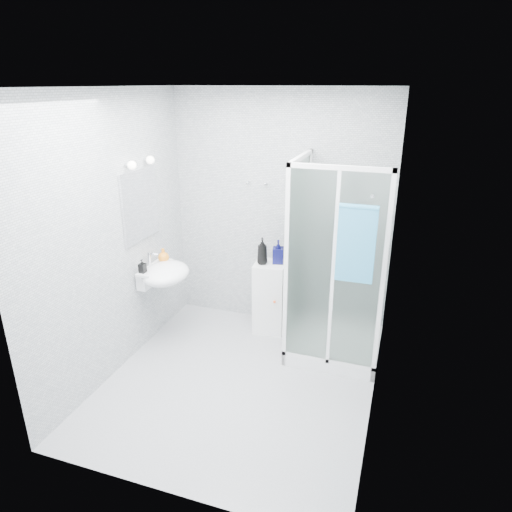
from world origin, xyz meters
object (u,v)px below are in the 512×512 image
(shower_enclosure, at_px, (327,314))
(soap_dispenser_orange, at_px, (163,255))
(storage_cabinet, at_px, (270,297))
(shampoo_bottle_a, at_px, (262,251))
(wall_basin, at_px, (163,273))
(hand_towel, at_px, (356,242))
(soap_dispenser_black, at_px, (142,266))
(shampoo_bottle_b, at_px, (278,252))

(shower_enclosure, xyz_separation_m, soap_dispenser_orange, (-1.72, -0.18, 0.49))
(storage_cabinet, distance_m, shampoo_bottle_a, 0.56)
(wall_basin, xyz_separation_m, hand_towel, (1.92, -0.09, 0.58))
(shower_enclosure, xyz_separation_m, hand_towel, (0.26, -0.40, 0.93))
(wall_basin, xyz_separation_m, shampoo_bottle_a, (0.89, 0.55, 0.16))
(soap_dispenser_black, bearing_deg, shower_enclosure, 15.56)
(soap_dispenser_black, bearing_deg, soap_dispenser_orange, 79.93)
(soap_dispenser_orange, bearing_deg, shampoo_bottle_a, 23.47)
(wall_basin, distance_m, soap_dispenser_orange, 0.21)
(shampoo_bottle_b, bearing_deg, soap_dispenser_orange, -155.87)
(shower_enclosure, bearing_deg, soap_dispenser_black, -164.44)
(hand_towel, bearing_deg, storage_cabinet, 144.66)
(shower_enclosure, height_order, shampoo_bottle_a, shower_enclosure)
(wall_basin, distance_m, shampoo_bottle_a, 1.06)
(shower_enclosure, relative_size, wall_basin, 3.57)
(storage_cabinet, bearing_deg, soap_dispenser_orange, -162.10)
(storage_cabinet, xyz_separation_m, hand_towel, (0.96, -0.68, 0.97))
(soap_dispenser_black, bearing_deg, storage_cabinet, 35.37)
(shampoo_bottle_a, bearing_deg, shower_enclosure, -17.20)
(wall_basin, relative_size, hand_towel, 0.82)
(shower_enclosure, height_order, hand_towel, shower_enclosure)
(shower_enclosure, bearing_deg, shampoo_bottle_a, 162.80)
(shower_enclosure, distance_m, shampoo_bottle_a, 0.95)
(wall_basin, xyz_separation_m, soap_dispenser_orange, (-0.07, 0.14, 0.14))
(wall_basin, height_order, soap_dispenser_black, wall_basin)
(storage_cabinet, bearing_deg, shampoo_bottle_b, 23.39)
(shower_enclosure, height_order, wall_basin, shower_enclosure)
(soap_dispenser_black, bearing_deg, hand_towel, 2.64)
(wall_basin, bearing_deg, soap_dispenser_black, -124.70)
(shampoo_bottle_a, bearing_deg, storage_cabinet, 26.93)
(hand_towel, bearing_deg, soap_dispenser_orange, 173.56)
(hand_towel, height_order, soap_dispenser_orange, hand_towel)
(shower_enclosure, bearing_deg, storage_cabinet, 158.23)
(shower_enclosure, bearing_deg, wall_basin, -169.19)
(shower_enclosure, xyz_separation_m, storage_cabinet, (-0.69, 0.28, -0.04))
(wall_basin, relative_size, soap_dispenser_black, 4.05)
(shower_enclosure, distance_m, wall_basin, 1.72)
(hand_towel, xyz_separation_m, soap_dispenser_black, (-2.04, -0.09, -0.44))
(wall_basin, relative_size, shampoo_bottle_b, 2.18)
(storage_cabinet, distance_m, soap_dispenser_orange, 1.25)
(shower_enclosure, xyz_separation_m, shampoo_bottle_b, (-0.62, 0.32, 0.49))
(shampoo_bottle_a, bearing_deg, shampoo_bottle_b, 28.09)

